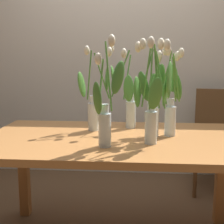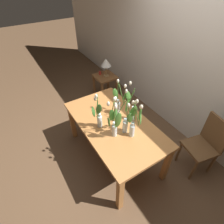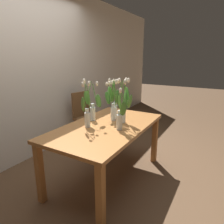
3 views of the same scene
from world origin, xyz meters
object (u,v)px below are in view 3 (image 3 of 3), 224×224
tulip_vase_1 (112,102)px  tulip_vase_4 (93,108)px  tulip_vase_0 (121,114)px  tulip_vase_3 (114,105)px  dining_table (107,132)px  dining_chair (85,114)px  tulip_vase_5 (124,105)px  tulip_vase_2 (87,112)px

tulip_vase_1 → tulip_vase_4: 0.30m
tulip_vase_0 → tulip_vase_3: bearing=42.9°
dining_table → tulip_vase_1: 0.46m
tulip_vase_0 → dining_chair: bearing=53.6°
tulip_vase_1 → tulip_vase_5: size_ratio=0.95×
tulip_vase_4 → tulip_vase_0: bearing=-102.2°
tulip_vase_0 → tulip_vase_3: tulip_vase_0 is taller
tulip_vase_5 → tulip_vase_0: bearing=-161.4°
tulip_vase_4 → tulip_vase_3: bearing=-52.6°
tulip_vase_2 → tulip_vase_5: (0.37, -0.31, 0.05)m
tulip_vase_1 → tulip_vase_2: tulip_vase_2 is taller
tulip_vase_4 → tulip_vase_5: 0.41m
tulip_vase_1 → tulip_vase_3: tulip_vase_3 is taller
tulip_vase_2 → dining_table: bearing=-47.6°
tulip_vase_0 → tulip_vase_3: 0.36m
tulip_vase_4 → tulip_vase_1: bearing=-29.4°
tulip_vase_0 → tulip_vase_2: (-0.12, 0.40, -0.00)m
tulip_vase_0 → tulip_vase_2: size_ratio=1.06×
tulip_vase_4 → tulip_vase_2: bearing=-162.8°
tulip_vase_0 → tulip_vase_1: size_ratio=1.07×
tulip_vase_5 → dining_chair: tulip_vase_5 is taller
dining_table → dining_chair: bearing=49.5°
tulip_vase_1 → tulip_vase_3: (-0.09, -0.07, -0.02)m
dining_table → tulip_vase_1: bearing=17.1°
dining_chair → tulip_vase_4: bearing=-136.5°
tulip_vase_4 → dining_table: bearing=-102.8°
tulip_vase_2 → tulip_vase_5: size_ratio=0.95×
tulip_vase_3 → tulip_vase_5: (-0.01, -0.16, 0.02)m
tulip_vase_0 → tulip_vase_5: bearing=18.6°
dining_table → tulip_vase_0: bearing=-101.4°
tulip_vase_1 → tulip_vase_5: 0.26m
tulip_vase_0 → tulip_vase_4: (0.10, 0.46, -0.00)m
tulip_vase_0 → tulip_vase_5: (0.25, 0.08, 0.05)m
tulip_vase_0 → tulip_vase_3: size_ratio=1.04×
tulip_vase_3 → tulip_vase_1: bearing=37.7°
tulip_vase_1 → tulip_vase_5: bearing=-114.4°
dining_chair → tulip_vase_0: bearing=-126.4°
dining_chair → tulip_vase_2: bearing=-140.9°
tulip_vase_0 → dining_chair: 1.57m
tulip_vase_2 → tulip_vase_3: tulip_vase_3 is taller
dining_table → tulip_vase_2: bearing=132.4°
dining_table → tulip_vase_4: size_ratio=2.85×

